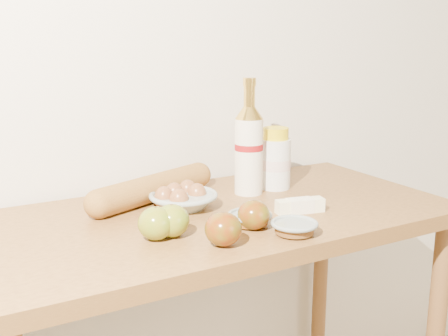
# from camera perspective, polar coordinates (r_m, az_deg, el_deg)

# --- Properties ---
(back_wall) EXTENTS (3.50, 0.02, 2.60)m
(back_wall) POSITION_cam_1_polar(r_m,az_deg,el_deg) (1.65, -6.29, 12.11)
(back_wall) COLOR beige
(back_wall) RESTS_ON ground
(table) EXTENTS (1.20, 0.60, 0.90)m
(table) POSITION_cam_1_polar(r_m,az_deg,el_deg) (1.46, -0.58, -9.06)
(table) COLOR olive
(table) RESTS_ON ground
(bourbon_bottle) EXTENTS (0.10, 0.10, 0.32)m
(bourbon_bottle) POSITION_cam_1_polar(r_m,az_deg,el_deg) (1.55, 2.54, 2.09)
(bourbon_bottle) COLOR #F2E7CD
(bourbon_bottle) RESTS_ON table
(cream_bottle) EXTENTS (0.12, 0.12, 0.18)m
(cream_bottle) POSITION_cam_1_polar(r_m,az_deg,el_deg) (1.62, 5.23, 0.79)
(cream_bottle) COLOR white
(cream_bottle) RESTS_ON table
(egg_bowl) EXTENTS (0.23, 0.23, 0.06)m
(egg_bowl) POSITION_cam_1_polar(r_m,az_deg,el_deg) (1.45, -4.25, -3.10)
(egg_bowl) COLOR #94A19C
(egg_bowl) RESTS_ON table
(baguette) EXTENTS (0.43, 0.23, 0.07)m
(baguette) POSITION_cam_1_polar(r_m,az_deg,el_deg) (1.51, -7.22, -2.03)
(baguette) COLOR #A67332
(baguette) RESTS_ON table
(apple_yellowgreen) EXTENTS (0.10, 0.10, 0.07)m
(apple_yellowgreen) POSITION_cam_1_polar(r_m,az_deg,el_deg) (1.23, -6.93, -5.60)
(apple_yellowgreen) COLOR olive
(apple_yellowgreen) RESTS_ON table
(apple_redgreen_front) EXTENTS (0.10, 0.10, 0.07)m
(apple_redgreen_front) POSITION_cam_1_polar(r_m,az_deg,el_deg) (1.19, -0.08, -6.22)
(apple_redgreen_front) COLOR #880807
(apple_redgreen_front) RESTS_ON table
(apple_redgreen_right) EXTENTS (0.09, 0.09, 0.07)m
(apple_redgreen_right) POSITION_cam_1_polar(r_m,az_deg,el_deg) (1.29, 3.03, -4.78)
(apple_redgreen_right) COLOR maroon
(apple_redgreen_right) RESTS_ON table
(sugar_bowl) EXTENTS (0.12, 0.12, 0.03)m
(sugar_bowl) POSITION_cam_1_polar(r_m,az_deg,el_deg) (1.27, 7.16, -6.02)
(sugar_bowl) COLOR gray
(sugar_bowl) RESTS_ON table
(syrup_bowl) EXTENTS (0.11, 0.11, 0.03)m
(syrup_bowl) POSITION_cam_1_polar(r_m,az_deg,el_deg) (1.32, 2.64, -5.17)
(syrup_bowl) COLOR gray
(syrup_bowl) RESTS_ON table
(butter_stick) EXTENTS (0.13, 0.06, 0.04)m
(butter_stick) POSITION_cam_1_polar(r_m,az_deg,el_deg) (1.42, 7.73, -3.83)
(butter_stick) COLOR #F9F5C1
(butter_stick) RESTS_ON table
(apple_extra) EXTENTS (0.10, 0.10, 0.07)m
(apple_extra) POSITION_cam_1_polar(r_m,az_deg,el_deg) (1.25, -5.34, -5.35)
(apple_extra) COLOR olive
(apple_extra) RESTS_ON table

